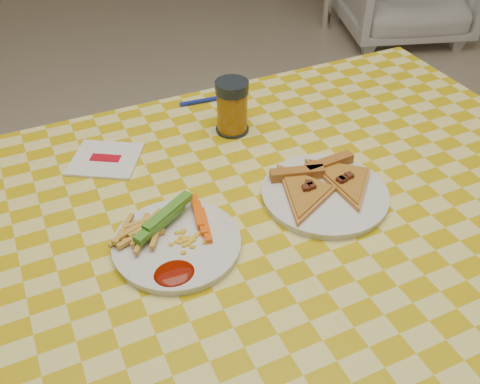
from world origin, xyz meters
name	(u,v)px	position (x,y,z in m)	size (l,w,h in m)	color
table	(262,237)	(0.00, 0.00, 0.68)	(1.28, 0.88, 0.76)	white
plate_left	(177,245)	(-0.17, -0.03, 0.76)	(0.20, 0.20, 0.01)	silver
plate_right	(325,195)	(0.11, -0.02, 0.76)	(0.22, 0.22, 0.01)	silver
fries_veggies	(168,233)	(-0.18, -0.01, 0.78)	(0.19, 0.18, 0.04)	#C78F3F
pizza_slices	(323,184)	(0.12, -0.01, 0.78)	(0.24, 0.22, 0.02)	#C8793D
drink_glass	(232,107)	(0.05, 0.25, 0.81)	(0.07, 0.07, 0.11)	black
napkin	(106,159)	(-0.22, 0.26, 0.76)	(0.17, 0.17, 0.01)	silver
fork	(208,100)	(0.05, 0.39, 0.76)	(0.13, 0.03, 0.01)	navy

